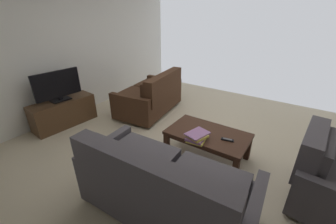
% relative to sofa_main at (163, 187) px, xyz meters
% --- Properties ---
extents(ground_plane, '(5.22, 5.47, 0.01)m').
position_rel_sofa_main_xyz_m(ground_plane, '(0.36, -1.27, -0.38)').
color(ground_plane, beige).
extents(wall_right, '(0.12, 5.47, 2.61)m').
position_rel_sofa_main_xyz_m(wall_right, '(2.97, -1.27, 0.92)').
color(wall_right, silver).
rests_on(wall_right, ground).
extents(sofa_main, '(1.75, 0.90, 0.89)m').
position_rel_sofa_main_xyz_m(sofa_main, '(0.00, 0.00, 0.00)').
color(sofa_main, black).
rests_on(sofa_main, ground).
extents(loveseat_near, '(1.03, 1.52, 0.85)m').
position_rel_sofa_main_xyz_m(loveseat_near, '(1.63, -1.90, -0.02)').
color(loveseat_near, black).
rests_on(loveseat_near, ground).
extents(coffee_table, '(1.09, 0.65, 0.40)m').
position_rel_sofa_main_xyz_m(coffee_table, '(0.05, -1.14, -0.04)').
color(coffee_table, '#3D2316').
rests_on(coffee_table, ground).
extents(tv_stand, '(0.46, 1.11, 0.49)m').
position_rel_sofa_main_xyz_m(tv_stand, '(2.62, -0.57, -0.14)').
color(tv_stand, '#4C331E').
rests_on(tv_stand, ground).
extents(flat_tv, '(0.22, 0.80, 0.53)m').
position_rel_sofa_main_xyz_m(flat_tv, '(2.62, -0.57, 0.38)').
color(flat_tv, black).
rests_on(flat_tv, tv_stand).
extents(book_stack, '(0.28, 0.33, 0.10)m').
position_rel_sofa_main_xyz_m(book_stack, '(0.10, -0.89, 0.07)').
color(book_stack, '#E0CC4C').
rests_on(book_stack, coffee_table).
extents(tv_remote, '(0.17, 0.07, 0.02)m').
position_rel_sofa_main_xyz_m(tv_remote, '(-0.24, -1.11, 0.03)').
color(tv_remote, black).
rests_on(tv_remote, coffee_table).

